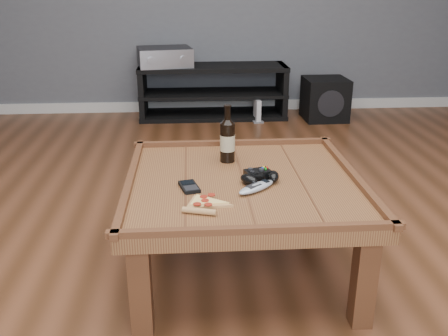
{
  "coord_description": "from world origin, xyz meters",
  "views": [
    {
      "loc": [
        -0.22,
        -1.99,
        1.27
      ],
      "look_at": [
        -0.09,
        -0.04,
        0.52
      ],
      "focal_mm": 40.0,
      "sensor_mm": 36.0,
      "label": 1
    }
  ],
  "objects": [
    {
      "name": "remote_control",
      "position": [
        0.04,
        -0.12,
        0.46
      ],
      "size": [
        0.19,
        0.17,
        0.03
      ],
      "rotation": [
        0.0,
        0.0,
        -0.88
      ],
      "color": "#9399A0",
      "rests_on": "coffee_table"
    },
    {
      "name": "smartphone",
      "position": [
        -0.23,
        -0.08,
        0.46
      ],
      "size": [
        0.1,
        0.14,
        0.02
      ],
      "rotation": [
        0.0,
        0.0,
        0.25
      ],
      "color": "black",
      "rests_on": "coffee_table"
    },
    {
      "name": "game_console",
      "position": [
        0.41,
        2.55,
        0.1
      ],
      "size": [
        0.11,
        0.18,
        0.21
      ],
      "rotation": [
        0.0,
        0.0,
        0.1
      ],
      "color": "slate",
      "rests_on": "ground"
    },
    {
      "name": "pizza_slice",
      "position": [
        -0.18,
        -0.25,
        0.46
      ],
      "size": [
        0.2,
        0.26,
        0.02
      ],
      "rotation": [
        0.0,
        0.0,
        -0.29
      ],
      "color": "#B37C4E",
      "rests_on": "coffee_table"
    },
    {
      "name": "media_console",
      "position": [
        0.0,
        2.75,
        0.25
      ],
      "size": [
        1.4,
        0.45,
        0.5
      ],
      "color": "black",
      "rests_on": "ground"
    },
    {
      "name": "ground",
      "position": [
        0.0,
        0.0,
        0.0
      ],
      "size": [
        6.0,
        6.0,
        0.0
      ],
      "primitive_type": "plane",
      "color": "#472714",
      "rests_on": "ground"
    },
    {
      "name": "game_controller",
      "position": [
        0.07,
        -0.02,
        0.47
      ],
      "size": [
        0.18,
        0.15,
        0.05
      ],
      "rotation": [
        0.0,
        0.0,
        0.28
      ],
      "color": "black",
      "rests_on": "coffee_table"
    },
    {
      "name": "subwoofer",
      "position": [
        1.06,
        2.59,
        0.2
      ],
      "size": [
        0.4,
        0.41,
        0.39
      ],
      "rotation": [
        0.0,
        0.0,
        0.02
      ],
      "color": "black",
      "rests_on": "ground"
    },
    {
      "name": "av_receiver",
      "position": [
        -0.45,
        2.74,
        0.58
      ],
      "size": [
        0.54,
        0.48,
        0.17
      ],
      "rotation": [
        0.0,
        0.0,
        0.17
      ],
      "color": "black",
      "rests_on": "media_console"
    },
    {
      "name": "coffee_table",
      "position": [
        0.0,
        0.0,
        0.39
      ],
      "size": [
        1.03,
        1.03,
        0.48
      ],
      "color": "#512B17",
      "rests_on": "ground"
    },
    {
      "name": "baseboard",
      "position": [
        0.0,
        2.99,
        0.05
      ],
      "size": [
        5.0,
        0.02,
        0.1
      ],
      "primitive_type": "cube",
      "color": "silver",
      "rests_on": "ground"
    },
    {
      "name": "beer_bottle",
      "position": [
        -0.05,
        0.24,
        0.56
      ],
      "size": [
        0.07,
        0.07,
        0.27
      ],
      "color": "black",
      "rests_on": "coffee_table"
    }
  ]
}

